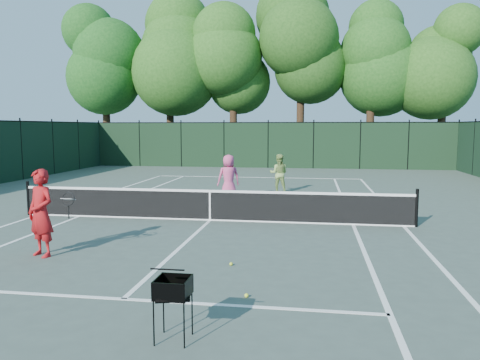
# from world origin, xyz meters

# --- Properties ---
(ground) EXTENTS (90.00, 90.00, 0.00)m
(ground) POSITION_xyz_m (0.00, 0.00, 0.00)
(ground) COLOR #414F46
(ground) RESTS_ON ground
(sideline_doubles_left) EXTENTS (0.10, 23.77, 0.01)m
(sideline_doubles_left) POSITION_xyz_m (-5.49, 0.00, 0.00)
(sideline_doubles_left) COLOR white
(sideline_doubles_left) RESTS_ON ground
(sideline_doubles_right) EXTENTS (0.10, 23.77, 0.01)m
(sideline_doubles_right) POSITION_xyz_m (5.49, 0.00, 0.00)
(sideline_doubles_right) COLOR white
(sideline_doubles_right) RESTS_ON ground
(sideline_singles_left) EXTENTS (0.10, 23.77, 0.01)m
(sideline_singles_left) POSITION_xyz_m (-4.12, 0.00, 0.00)
(sideline_singles_left) COLOR white
(sideline_singles_left) RESTS_ON ground
(sideline_singles_right) EXTENTS (0.10, 23.77, 0.01)m
(sideline_singles_right) POSITION_xyz_m (4.12, 0.00, 0.00)
(sideline_singles_right) COLOR white
(sideline_singles_right) RESTS_ON ground
(baseline_far) EXTENTS (10.97, 0.10, 0.01)m
(baseline_far) POSITION_xyz_m (0.00, 11.88, 0.00)
(baseline_far) COLOR white
(baseline_far) RESTS_ON ground
(service_line_near) EXTENTS (8.23, 0.10, 0.01)m
(service_line_near) POSITION_xyz_m (0.00, -6.40, 0.00)
(service_line_near) COLOR white
(service_line_near) RESTS_ON ground
(service_line_far) EXTENTS (8.23, 0.10, 0.01)m
(service_line_far) POSITION_xyz_m (0.00, 6.40, 0.00)
(service_line_far) COLOR white
(service_line_far) RESTS_ON ground
(center_service_line) EXTENTS (0.10, 12.80, 0.01)m
(center_service_line) POSITION_xyz_m (0.00, 0.00, 0.00)
(center_service_line) COLOR white
(center_service_line) RESTS_ON ground
(tennis_net) EXTENTS (11.69, 0.09, 1.06)m
(tennis_net) POSITION_xyz_m (0.00, 0.00, 0.48)
(tennis_net) COLOR black
(tennis_net) RESTS_ON ground
(fence_far) EXTENTS (24.00, 0.05, 3.00)m
(fence_far) POSITION_xyz_m (0.00, 18.00, 1.50)
(fence_far) COLOR black
(fence_far) RESTS_ON ground
(tree_0) EXTENTS (6.40, 6.40, 13.14)m
(tree_0) POSITION_xyz_m (-13.00, 21.50, 8.16)
(tree_0) COLOR black
(tree_0) RESTS_ON ground
(tree_1) EXTENTS (6.80, 6.80, 13.98)m
(tree_1) POSITION_xyz_m (-8.00, 22.00, 8.69)
(tree_1) COLOR black
(tree_1) RESTS_ON ground
(tree_2) EXTENTS (6.00, 6.00, 12.40)m
(tree_2) POSITION_xyz_m (-3.00, 21.80, 7.73)
(tree_2) COLOR black
(tree_2) RESTS_ON ground
(tree_3) EXTENTS (7.00, 7.00, 14.45)m
(tree_3) POSITION_xyz_m (2.00, 22.30, 9.01)
(tree_3) COLOR black
(tree_3) RESTS_ON ground
(tree_4) EXTENTS (6.20, 6.20, 12.97)m
(tree_4) POSITION_xyz_m (7.00, 21.60, 8.14)
(tree_4) COLOR black
(tree_4) RESTS_ON ground
(tree_5) EXTENTS (5.80, 5.80, 12.23)m
(tree_5) POSITION_xyz_m (12.00, 22.10, 7.71)
(tree_5) COLOR black
(tree_5) RESTS_ON ground
(coach) EXTENTS (1.11, 0.68, 1.86)m
(coach) POSITION_xyz_m (-2.70, -4.27, 0.93)
(coach) COLOR #AF1417
(coach) RESTS_ON ground
(player_pink) EXTENTS (0.99, 0.85, 1.72)m
(player_pink) POSITION_xyz_m (-0.13, 3.84, 0.86)
(player_pink) COLOR #CD487A
(player_pink) RESTS_ON ground
(player_green) EXTENTS (0.80, 0.63, 1.61)m
(player_green) POSITION_xyz_m (1.57, 6.20, 0.81)
(player_green) COLOR #8CAC56
(player_green) RESTS_ON ground
(ball_hopper) EXTENTS (0.53, 0.53, 0.83)m
(ball_hopper) POSITION_xyz_m (1.22, -7.67, 0.69)
(ball_hopper) COLOR black
(ball_hopper) RESTS_ON ground
(loose_ball_near_cart) EXTENTS (0.07, 0.07, 0.07)m
(loose_ball_near_cart) POSITION_xyz_m (1.93, -6.02, 0.03)
(loose_ball_near_cart) COLOR #DBF532
(loose_ball_near_cart) RESTS_ON ground
(loose_ball_midcourt) EXTENTS (0.07, 0.07, 0.07)m
(loose_ball_midcourt) POSITION_xyz_m (1.39, -4.34, 0.03)
(loose_ball_midcourt) COLOR #C2D72C
(loose_ball_midcourt) RESTS_ON ground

